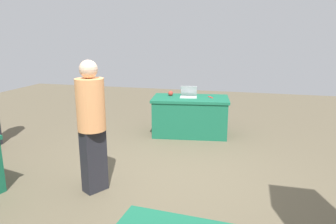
{
  "coord_description": "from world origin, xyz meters",
  "views": [
    {
      "loc": [
        -1.0,
        3.71,
        1.91
      ],
      "look_at": [
        0.02,
        -0.26,
        0.9
      ],
      "focal_mm": 33.46,
      "sensor_mm": 36.0,
      "label": 1
    }
  ],
  "objects_px": {
    "person_attendee_standing": "(92,121)",
    "yarn_ball": "(171,93)",
    "laptop_silver": "(189,95)",
    "scissors_red": "(211,97)",
    "table_foreground": "(190,116)"
  },
  "relations": [
    {
      "from": "laptop_silver",
      "to": "yarn_ball",
      "type": "height_order",
      "value": "laptop_silver"
    },
    {
      "from": "table_foreground",
      "to": "laptop_silver",
      "type": "distance_m",
      "value": 0.41
    },
    {
      "from": "yarn_ball",
      "to": "scissors_red",
      "type": "height_order",
      "value": "yarn_ball"
    },
    {
      "from": "person_attendee_standing",
      "to": "scissors_red",
      "type": "xyz_separation_m",
      "value": [
        -1.11,
        -2.68,
        -0.17
      ]
    },
    {
      "from": "person_attendee_standing",
      "to": "laptop_silver",
      "type": "distance_m",
      "value": 2.71
    },
    {
      "from": "person_attendee_standing",
      "to": "yarn_ball",
      "type": "xyz_separation_m",
      "value": [
        -0.32,
        -2.65,
        -0.12
      ]
    },
    {
      "from": "table_foreground",
      "to": "yarn_ball",
      "type": "height_order",
      "value": "yarn_ball"
    },
    {
      "from": "person_attendee_standing",
      "to": "table_foreground",
      "type": "bearing_deg",
      "value": 14.63
    },
    {
      "from": "table_foreground",
      "to": "person_attendee_standing",
      "type": "bearing_deg",
      "value": 74.0
    },
    {
      "from": "laptop_silver",
      "to": "yarn_ball",
      "type": "distance_m",
      "value": 0.37
    },
    {
      "from": "person_attendee_standing",
      "to": "yarn_ball",
      "type": "bearing_deg",
      "value": 23.67
    },
    {
      "from": "laptop_silver",
      "to": "scissors_red",
      "type": "distance_m",
      "value": 0.43
    },
    {
      "from": "yarn_ball",
      "to": "person_attendee_standing",
      "type": "bearing_deg",
      "value": 83.04
    },
    {
      "from": "laptop_silver",
      "to": "yarn_ball",
      "type": "bearing_deg",
      "value": -13.75
    },
    {
      "from": "scissors_red",
      "to": "person_attendee_standing",
      "type": "bearing_deg",
      "value": -54.04
    }
  ]
}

